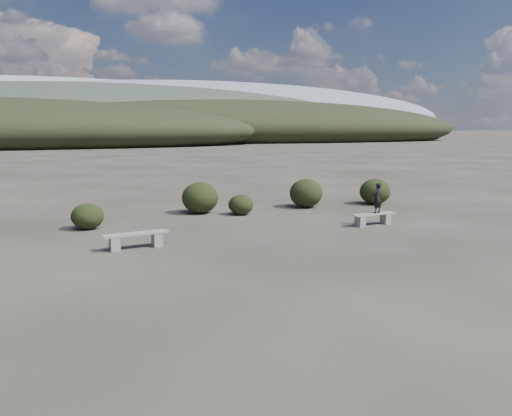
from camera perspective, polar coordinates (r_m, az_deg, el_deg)
name	(u,v)px	position (r m, az deg, el deg)	size (l,w,h in m)	color
ground	(320,283)	(10.77, 7.29, -8.53)	(1200.00, 1200.00, 0.00)	#28241F
bench_left	(136,239)	(13.99, -13.54, -3.47)	(1.79, 0.62, 0.44)	gray
bench_right	(373,218)	(17.33, 13.24, -1.12)	(1.66, 0.54, 0.41)	gray
seated_person	(377,198)	(17.32, 13.70, 1.12)	(0.37, 0.25, 1.03)	black
shrub_a	(87,216)	(17.10, -18.71, -0.90)	(1.03, 1.03, 0.85)	black
shrub_b	(200,198)	(19.35, -6.42, 1.18)	(1.41, 1.41, 1.21)	black
shrub_c	(241,205)	(18.92, -1.73, 0.38)	(0.96, 0.96, 0.76)	black
shrub_d	(306,193)	(20.75, 5.73, 1.71)	(1.37, 1.37, 1.20)	black
shrub_e	(375,191)	(22.15, 13.44, 1.85)	(1.32, 1.32, 1.10)	black
mountain_ridges	(74,116)	(348.31, -20.11, 9.80)	(500.00, 400.00, 56.00)	black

